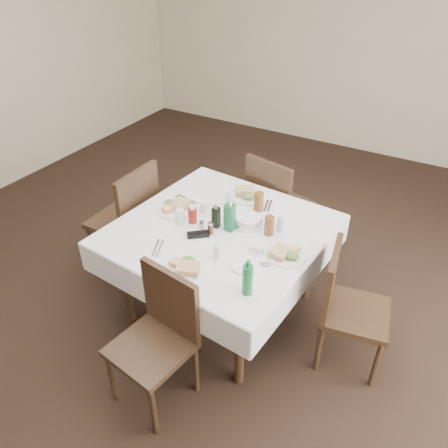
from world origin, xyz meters
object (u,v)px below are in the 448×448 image
chair_north (274,201)px  water_w (180,217)px  water_n (230,199)px  coffee_mug (205,208)px  water_s (218,251)px  green_bottle (248,279)px  dining_table (220,237)px  chair_west (130,215)px  chair_east (344,301)px  water_e (281,223)px  oil_cruet_dark (216,217)px  oil_cruet_green (230,216)px  chair_south (160,331)px  ketchup_bottle (192,215)px  bread_basket (248,221)px

chair_north → water_w: size_ratio=8.15×
water_n → coffee_mug: bearing=-122.2°
chair_north → water_s: size_ratio=8.50×
coffee_mug → green_bottle: bearing=-42.3°
dining_table → chair_west: 0.89m
chair_east → water_e: size_ratio=7.69×
water_w → oil_cruet_dark: (0.24, 0.10, 0.03)m
chair_north → chair_west: size_ratio=0.97×
coffee_mug → oil_cruet_green: bearing=-20.9°
chair_north → water_e: 0.80m
chair_south → chair_east: chair_south is taller
chair_west → water_s: bearing=-17.8°
water_n → coffee_mug: 0.20m
chair_north → water_s: chair_north is taller
chair_north → green_bottle: size_ratio=4.11×
oil_cruet_dark → ketchup_bottle: bearing=-168.7°
chair_east → chair_south: bearing=-137.2°
oil_cruet_dark → green_bottle: green_bottle is taller
green_bottle → oil_cruet_dark: bearing=135.7°
bread_basket → oil_cruet_green: size_ratio=0.78×
water_w → coffee_mug: size_ratio=0.91×
oil_cruet_green → ketchup_bottle: 0.28m
water_n → green_bottle: green_bottle is taller
chair_north → green_bottle: green_bottle is taller
chair_east → chair_north: bearing=136.1°
coffee_mug → green_bottle: 0.90m
oil_cruet_dark → ketchup_bottle: oil_cruet_dark is taller
dining_table → coffee_mug: 0.26m
water_w → ketchup_bottle: ketchup_bottle is taller
water_n → chair_east: bearing=-15.4°
chair_north → chair_east: 1.24m
chair_south → green_bottle: size_ratio=3.89×
water_n → oil_cruet_dark: bearing=-79.3°
chair_north → water_n: 0.65m
chair_south → water_s: chair_south is taller
dining_table → coffee_mug: (-0.20, 0.12, 0.12)m
chair_east → water_s: (-0.77, -0.30, 0.31)m
chair_north → chair_south: 1.66m
chair_west → bread_basket: 1.06m
oil_cruet_green → chair_west: bearing=178.9°
chair_east → green_bottle: bearing=-133.1°
chair_north → chair_west: chair_west is taller
oil_cruet_dark → green_bottle: bearing=-44.3°
chair_north → chair_south: size_ratio=1.06×
water_s → ketchup_bottle: size_ratio=0.84×
bread_basket → chair_west: bearing=-174.6°
dining_table → water_w: 0.32m
bread_basket → green_bottle: bearing=-63.1°
ketchup_bottle → coffee_mug: size_ratio=1.04×
dining_table → coffee_mug: size_ratio=11.53×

